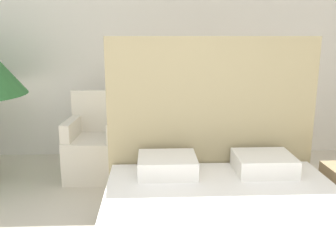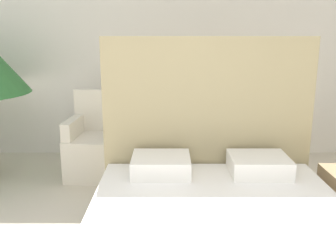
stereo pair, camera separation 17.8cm
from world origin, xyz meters
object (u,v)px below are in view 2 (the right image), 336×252
side_table (137,159)px  armchair_near_window_left (97,149)px  bed (221,236)px  armchair_near_window_right (177,149)px

side_table → armchair_near_window_left: bearing=173.2°
bed → armchair_near_window_right: bed is taller
bed → armchair_near_window_left: 2.12m
armchair_near_window_left → side_table: 0.45m
armchair_near_window_right → side_table: 0.45m
side_table → armchair_near_window_right: bearing=6.8°
bed → side_table: bed is taller
armchair_near_window_right → side_table: bearing=179.0°
bed → armchair_near_window_right: size_ratio=2.14×
bed → armchair_near_window_left: bearing=121.9°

